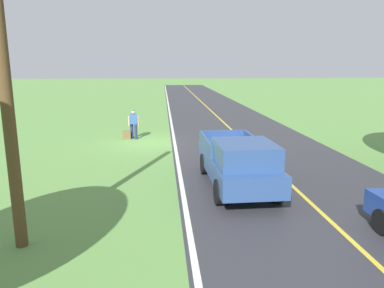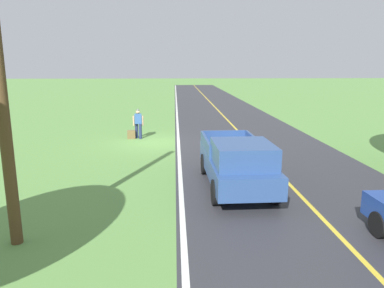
% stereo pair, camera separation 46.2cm
% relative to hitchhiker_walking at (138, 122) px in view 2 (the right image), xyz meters
% --- Properties ---
extents(ground_plane, '(200.00, 200.00, 0.00)m').
position_rel_hitchhiker_walking_xyz_m(ground_plane, '(-1.03, 1.27, -0.98)').
color(ground_plane, '#609347').
extents(road_surface, '(8.25, 120.00, 0.00)m').
position_rel_hitchhiker_walking_xyz_m(road_surface, '(-6.28, 1.27, -0.98)').
color(road_surface, '#333338').
rests_on(road_surface, ground).
extents(lane_edge_line, '(0.16, 117.60, 0.00)m').
position_rel_hitchhiker_walking_xyz_m(lane_edge_line, '(-2.34, 1.27, -0.98)').
color(lane_edge_line, silver).
rests_on(lane_edge_line, ground).
extents(lane_centre_line, '(0.14, 117.60, 0.00)m').
position_rel_hitchhiker_walking_xyz_m(lane_centre_line, '(-6.28, 1.27, -0.98)').
color(lane_centre_line, gold).
rests_on(lane_centre_line, ground).
extents(hitchhiker_walking, '(0.62, 0.51, 1.75)m').
position_rel_hitchhiker_walking_xyz_m(hitchhiker_walking, '(0.00, 0.00, 0.00)').
color(hitchhiker_walking, navy).
rests_on(hitchhiker_walking, ground).
extents(suitcase_carried, '(0.48, 0.24, 0.50)m').
position_rel_hitchhiker_walking_xyz_m(suitcase_carried, '(0.41, 0.12, -0.73)').
color(suitcase_carried, brown).
rests_on(suitcase_carried, ground).
extents(pickup_truck_passing, '(2.20, 5.45, 1.82)m').
position_rel_hitchhiker_walking_xyz_m(pickup_truck_passing, '(-4.29, 9.19, -0.01)').
color(pickup_truck_passing, '#2D4C84').
rests_on(pickup_truck_passing, ground).
extents(utility_pole_roadside, '(0.28, 0.28, 7.67)m').
position_rel_hitchhiker_walking_xyz_m(utility_pole_roadside, '(1.72, 12.86, 2.86)').
color(utility_pole_roadside, brown).
rests_on(utility_pole_roadside, ground).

